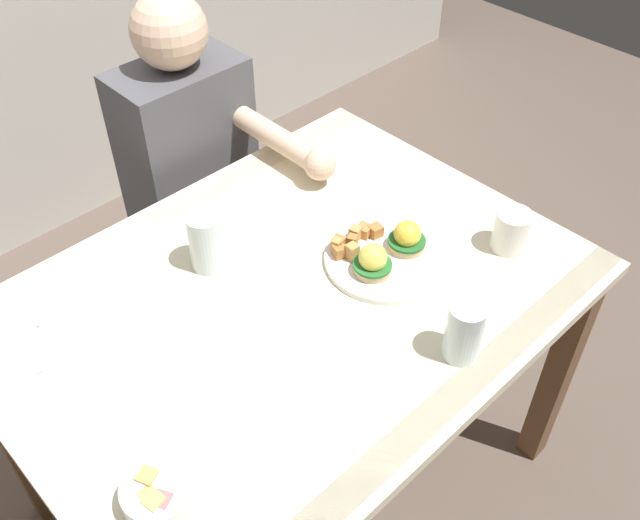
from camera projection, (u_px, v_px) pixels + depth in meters
ground_plane at (298, 477)px, 1.99m from camera, size 6.00×6.00×0.00m
dining_table at (292, 327)px, 1.55m from camera, size 1.20×0.90×0.74m
eggs_benedict_plate at (385, 254)px, 1.54m from camera, size 0.27×0.27×0.09m
fruit_bowl at (159, 495)px, 1.12m from camera, size 0.12×0.12×0.06m
coffee_mug at (512, 229)px, 1.55m from camera, size 0.11×0.08×0.09m
fork at (42, 338)px, 1.39m from camera, size 0.09×0.14×0.00m
water_glass_near at (207, 243)px, 1.51m from camera, size 0.08×0.08×0.14m
water_glass_far at (464, 334)px, 1.32m from camera, size 0.07×0.07×0.13m
diner_person at (197, 169)px, 1.95m from camera, size 0.34×0.54×1.14m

